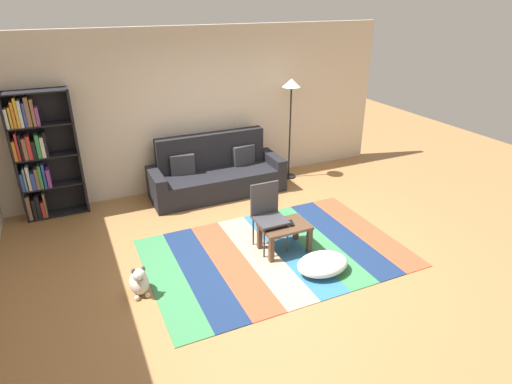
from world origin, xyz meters
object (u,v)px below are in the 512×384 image
Objects in this scene: coffee_table at (285,230)px; tv_remote at (292,223)px; standing_lamp at (291,96)px; bookshelf at (39,156)px; couch at (216,174)px; dog at (139,282)px; folding_chair at (267,211)px; pouf at (323,264)px.

tv_remote is (0.10, -0.01, 0.09)m from coffee_table.
coffee_table is 0.13m from tv_remote.
bookshelf is at bearing 177.29° from standing_lamp.
couch reaches higher than dog.
couch is at bearing 94.74° from coffee_table.
standing_lamp reaches higher than dog.
folding_chair reaches higher than coffee_table.
bookshelf reaches higher than folding_chair.
dog is (-1.76, -2.26, -0.18)m from couch.
tv_remote is at bearing -82.71° from couch.
standing_lamp reaches higher than folding_chair.
coffee_table is 1.61× the size of dog.
dog is (0.88, -2.54, -0.82)m from bookshelf.
coffee_table is (2.82, -2.43, -0.67)m from bookshelf.
coffee_table is at bearing -119.99° from standing_lamp.
folding_chair is (0.03, -1.94, 0.20)m from couch.
folding_chair reaches higher than dog.
standing_lamp is (1.10, 2.88, 1.40)m from pouf.
dog reaches higher than coffee_table.
standing_lamp is 12.15× the size of tv_remote.
bookshelf is 2.81m from dog.
folding_chair is at bearing -89.25° from couch.
bookshelf is 2.91× the size of pouf.
couch is 2.83m from pouf.
pouf is at bearing -110.91° from standing_lamp.
standing_lamp is at bearing -2.71° from bookshelf.
pouf is 1.01m from folding_chair.
bookshelf is at bearing 109.13° from dog.
couch reaches higher than coffee_table.
folding_chair reaches higher than tv_remote.
coffee_table is at bearing -85.26° from couch.
couch is 1.17× the size of bookshelf.
folding_chair is (-0.25, 0.21, 0.14)m from tv_remote.
tv_remote is at bearing 2.99° from dog.
bookshelf is at bearing -165.07° from folding_chair.
pouf is 2.19m from dog.
couch is 5.69× the size of dog.
standing_lamp is at bearing 69.09° from pouf.
bookshelf is 4.86× the size of dog.
bookshelf reaches higher than couch.
dog is 2.65× the size of tv_remote.
dog is at bearing -70.87° from bookshelf.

